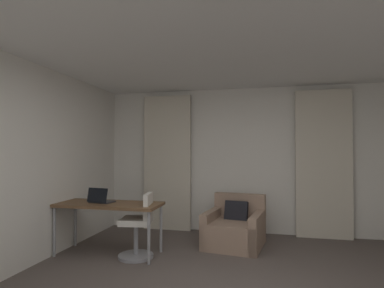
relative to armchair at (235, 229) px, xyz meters
name	(u,v)px	position (x,y,z in m)	size (l,w,h in m)	color
wall_window	(242,160)	(0.06, 0.85, 1.04)	(5.12, 0.06, 2.60)	silver
ceiling	(220,18)	(0.06, -2.18, 2.37)	(5.12, 6.12, 0.06)	white
curtain_left_panel	(167,162)	(-1.32, 0.72, 0.99)	(0.90, 0.06, 2.50)	beige
curtain_right_panel	(324,164)	(1.43, 0.72, 0.99)	(0.90, 0.06, 2.50)	beige
armchair	(235,229)	(0.00, 0.00, 0.00)	(0.96, 1.00, 0.76)	#997A66
desk	(109,207)	(-1.71, -0.79, 0.41)	(1.49, 0.60, 0.72)	brown
desk_chair	(139,229)	(-1.24, -0.83, 0.14)	(0.48, 0.48, 0.88)	gray
laptop	(101,200)	(-1.84, -0.80, 0.51)	(0.35, 0.29, 0.22)	#2D2D33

